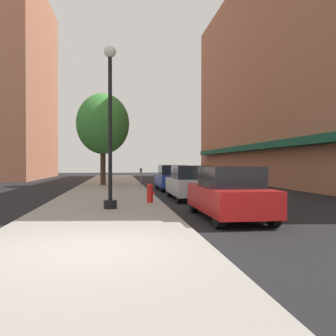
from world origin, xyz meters
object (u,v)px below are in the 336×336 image
fire_hydrant (150,193)px  parking_meter_near (141,175)px  lamppost (110,123)px  car_red (229,193)px  car_silver (190,183)px  car_blue (172,178)px  tree_near (103,124)px

fire_hydrant → parking_meter_near: bearing=88.8°
lamppost → fire_hydrant: (1.60, 1.80, -2.68)m
parking_meter_near → car_red: bearing=-81.6°
lamppost → car_silver: bearing=46.9°
car_blue → parking_meter_near: bearing=154.8°
fire_hydrant → car_silver: size_ratio=0.18×
lamppost → tree_near: bearing=93.4°
lamppost → car_red: bearing=-30.9°
car_blue → tree_near: bearing=134.4°
car_silver → car_blue: bearing=88.4°
parking_meter_near → car_silver: car_silver is taller
car_red → car_blue: size_ratio=1.00×
car_blue → car_red: bearing=-90.8°
tree_near → car_silver: tree_near is taller
lamppost → car_silver: size_ratio=1.37×
fire_hydrant → car_blue: size_ratio=0.18×
tree_near → car_blue: tree_near is taller
tree_near → car_red: bearing=-74.7°
car_silver → car_blue: (0.00, 6.08, 0.00)m
car_silver → car_blue: size_ratio=1.00×
lamppost → tree_near: 14.78m
fire_hydrant → tree_near: bearing=100.9°
car_red → car_silver: 6.24m
tree_near → car_silver: 12.28m
fire_hydrant → car_blue: bearing=75.5°
tree_near → car_silver: size_ratio=1.62×
tree_near → car_red: tree_near is taller
lamppost → car_silver: (3.74, 4.00, -2.39)m
lamppost → fire_hydrant: 3.61m
lamppost → parking_meter_near: bearing=80.7°
parking_meter_near → fire_hydrant: bearing=-91.2°
parking_meter_near → car_blue: 2.15m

